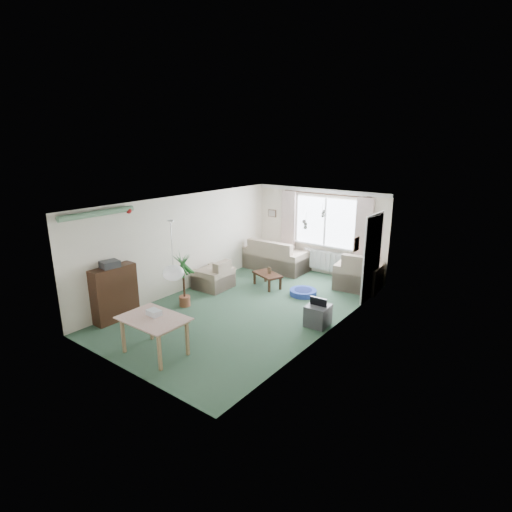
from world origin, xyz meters
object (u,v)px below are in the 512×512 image
Objects in this scene: sofa at (277,254)px; coffee_table at (267,280)px; houseplant at (184,280)px; tv_cube at (318,315)px; armchair_corner at (359,270)px; dining_table at (155,336)px; pet_bed at (303,292)px; armchair_left at (213,274)px; bookshelf at (115,293)px.

coffee_table is at bearing 113.91° from sofa.
houseplant reaches higher than tv_cube.
coffee_table is (-1.92, -1.36, -0.30)m from armchair_corner.
sofa is 5.45m from dining_table.
tv_cube is (1.74, 2.75, -0.12)m from dining_table.
tv_cube is 1.69m from pet_bed.
armchair_left is 1.33m from houseplant.
tv_cube is at bearing 57.67° from dining_table.
bookshelf reaches higher than sofa.
armchair_corner is at bearing 178.32° from sofa.
sofa is 2.75× the size of pet_bed.
bookshelf reaches higher than dining_table.
dining_table is at bearing -99.06° from pet_bed.
coffee_table is 1.66× the size of tv_cube.
coffee_table is 2.34m from houseplant.
armchair_left reaches higher than tv_cube.
dining_table is 3.25m from tv_cube.
tv_cube is at bearing 17.97° from houseplant.
armchair_corner is 0.92× the size of bookshelf.
tv_cube is (3.54, 2.31, -0.37)m from bookshelf.
armchair_corner is 2.37m from coffee_table.
sofa is 1.69× the size of dining_table.
sofa is at bearing 115.03° from coffee_table.
armchair_left is at bearing 30.05° from armchair_corner.
bookshelf is at bearing 166.40° from dining_table.
coffee_table is (0.65, -1.38, -0.27)m from sofa.
coffee_table is 0.63× the size of houseplant.
bookshelf is at bearing -149.38° from tv_cube.
tv_cube is (0.22, -2.58, -0.26)m from armchair_corner.
dining_table reaches higher than pet_bed.
dining_table is (1.18, -1.80, -0.29)m from houseplant.
houseplant is (0.28, -1.27, 0.25)m from armchair_left.
dining_table is at bearing -124.87° from tv_cube.
armchair_corner is at bearing 74.13° from dining_table.
pet_bed is (1.69, -1.32, -0.39)m from sofa.
houseplant is at bearing 123.18° from dining_table.
sofa reaches higher than armchair_left.
dining_table is (-1.51, -5.33, -0.14)m from armchair_corner.
armchair_left is at bearing 78.60° from sofa.
bookshelf is 4.37m from pet_bed.
pet_bed is at bearing 56.15° from bookshelf.
bookshelf is 0.92× the size of houseplant.
sofa is at bearing 166.89° from armchair_left.
bookshelf is 1.77× the size of pet_bed.
sofa is at bearing 81.65° from bookshelf.
armchair_left reaches higher than coffee_table.
armchair_corner is at bearing 92.46° from tv_cube.
armchair_corner is 4.44m from houseplant.
armchair_corner is 1.62m from pet_bed.
armchair_left is at bearing 171.70° from tv_cube.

